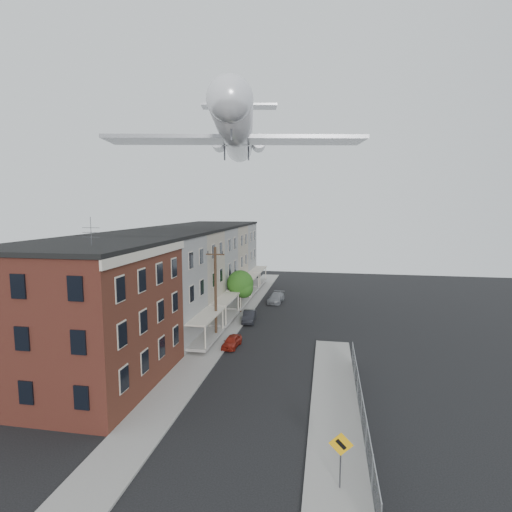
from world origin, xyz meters
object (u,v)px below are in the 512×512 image
(warning_sign, at_px, (341,452))
(car_mid, at_px, (249,316))
(airplane, at_px, (236,133))
(car_near, at_px, (232,342))
(car_far, at_px, (276,298))
(utility_pole, at_px, (216,292))
(street_tree, at_px, (241,285))

(warning_sign, xyz_separation_m, car_mid, (-9.20, 25.43, -1.26))
(car_mid, height_order, airplane, airplane)
(car_near, height_order, car_far, car_far)
(utility_pole, bearing_deg, car_near, -42.28)
(utility_pole, distance_m, airplane, 18.79)
(street_tree, distance_m, car_far, 7.53)
(warning_sign, xyz_separation_m, utility_pole, (-11.20, 19.03, 2.79))
(car_mid, bearing_deg, street_tree, 110.50)
(car_near, bearing_deg, street_tree, 102.63)
(street_tree, relative_size, car_far, 1.21)
(street_tree, height_order, car_mid, street_tree)
(utility_pole, distance_m, car_near, 4.95)
(utility_pole, xyz_separation_m, airplane, (0.02, 9.16, 16.41))
(warning_sign, bearing_deg, utility_pole, 120.48)
(car_mid, bearing_deg, utility_pole, -112.27)
(street_tree, height_order, car_far, street_tree)
(airplane, bearing_deg, warning_sign, -68.35)
(car_near, height_order, car_mid, car_mid)
(car_near, bearing_deg, warning_sign, -57.35)
(car_far, bearing_deg, car_mid, -95.78)
(street_tree, height_order, airplane, airplane)
(car_mid, bearing_deg, car_near, -94.93)
(airplane, bearing_deg, street_tree, 67.92)
(car_far, height_order, airplane, airplane)
(airplane, bearing_deg, car_near, -79.75)
(street_tree, bearing_deg, utility_pole, -91.89)
(car_near, distance_m, airplane, 23.38)
(car_mid, distance_m, airplane, 20.74)
(warning_sign, relative_size, street_tree, 0.54)
(warning_sign, distance_m, street_tree, 30.96)
(car_mid, distance_m, car_far, 9.74)
(warning_sign, distance_m, car_mid, 27.07)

